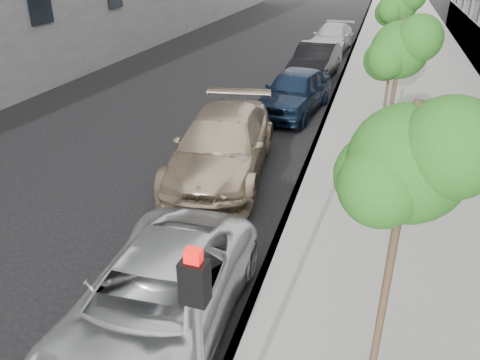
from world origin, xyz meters
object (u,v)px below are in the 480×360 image
at_px(minivan, 156,300).
at_px(sedan_rear, 332,37).
at_px(sedan_black, 315,61).
at_px(tree_mid, 401,50).
at_px(suv, 222,145).
at_px(signal_pole, 199,358).
at_px(sedan_blue, 295,91).
at_px(tree_near, 410,164).
at_px(tree_far, 400,4).

relative_size(minivan, sedan_rear, 0.97).
height_order(minivan, sedan_black, sedan_black).
relative_size(tree_mid, sedan_rear, 0.82).
bearing_deg(suv, sedan_black, 78.73).
relative_size(signal_pole, sedan_rear, 0.63).
height_order(suv, sedan_blue, suv).
height_order(signal_pole, minivan, signal_pole).
xyz_separation_m(tree_near, suv, (-4.23, 6.24, -2.72)).
distance_m(tree_far, sedan_black, 6.44).
height_order(tree_mid, sedan_black, tree_mid).
bearing_deg(suv, tree_far, 51.24).
xyz_separation_m(suv, sedan_blue, (0.90, 5.90, -0.03)).
distance_m(signal_pole, sedan_rear, 26.75).
relative_size(suv, sedan_rear, 1.13).
relative_size(tree_near, sedan_rear, 0.83).
xyz_separation_m(signal_pole, suv, (-2.49, 8.16, -1.32)).
height_order(sedan_black, sedan_rear, sedan_black).
height_order(tree_near, suv, tree_near).
xyz_separation_m(tree_mid, minivan, (-3.33, -6.28, -2.86)).
distance_m(tree_mid, sedan_rear, 18.76).
bearing_deg(sedan_blue, sedan_rear, 97.30).
relative_size(tree_mid, sedan_black, 0.87).
xyz_separation_m(tree_mid, sedan_black, (-3.33, 11.06, -2.76)).
bearing_deg(signal_pole, tree_far, 85.94).
relative_size(minivan, sedan_black, 1.03).
distance_m(minivan, sedan_blue, 11.93).
relative_size(tree_near, suv, 0.73).
distance_m(tree_near, minivan, 4.40).
bearing_deg(sedan_blue, tree_mid, -52.20).
relative_size(tree_far, minivan, 0.91).
height_order(tree_near, sedan_rear, tree_near).
distance_m(sedan_blue, sedan_black, 5.41).
distance_m(tree_near, sedan_blue, 12.89).
relative_size(tree_mid, minivan, 0.84).
height_order(tree_mid, signal_pole, tree_mid).
bearing_deg(sedan_rear, tree_mid, -74.66).
distance_m(tree_near, tree_far, 13.00).
distance_m(tree_far, sedan_blue, 4.61).
bearing_deg(sedan_rear, sedan_blue, -85.00).
xyz_separation_m(tree_far, minivan, (-3.33, -12.78, -3.19)).
height_order(tree_far, suv, tree_far).
height_order(tree_far, sedan_rear, tree_far).
bearing_deg(sedan_rear, sedan_black, -85.00).
relative_size(tree_far, signal_pole, 1.40).
bearing_deg(suv, minivan, -88.25).
bearing_deg(signal_pole, sedan_blue, 99.03).
distance_m(signal_pole, sedan_blue, 14.22).
bearing_deg(minivan, signal_pole, -55.17).
bearing_deg(signal_pole, suv, 109.54).
height_order(tree_near, tree_mid, tree_near).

